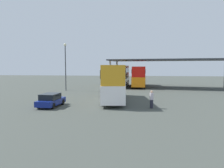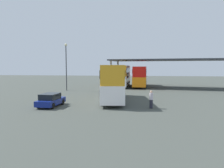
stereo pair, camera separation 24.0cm
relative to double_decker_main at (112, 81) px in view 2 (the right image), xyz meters
name	(u,v)px [view 2 (the right image)]	position (x,y,z in m)	size (l,w,h in m)	color
ground_plane	(111,105)	(0.30, -2.74, -2.31)	(140.00, 140.00, 0.00)	#414640
double_decker_main	(112,81)	(0.00, 0.00, 0.00)	(3.81, 10.28, 4.22)	white
parked_hatchback	(51,100)	(-5.73, -4.38, -1.64)	(1.82, 3.70, 1.35)	navy
double_decker_near_canopy	(122,75)	(-0.15, 17.25, 0.05)	(2.76, 10.14, 4.31)	white
double_decker_mid_row	(140,76)	(3.47, 17.86, -0.06)	(3.00, 10.78, 4.10)	orange
depot_canopy	(169,61)	(8.85, 16.03, 2.88)	(23.39, 9.85, 5.49)	#33353A
lamppost_tall	(66,61)	(-9.09, 9.25, 2.70)	(0.44, 0.44, 7.99)	#33353A
pedestrian_waiting	(151,99)	(4.38, -3.92, -1.44)	(0.38, 0.38, 1.74)	#262633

